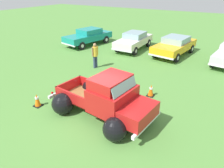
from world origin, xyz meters
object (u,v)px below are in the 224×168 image
spectator_0 (95,54)px  show_car_1 (134,40)px  show_car_2 (175,45)px  show_car_0 (88,36)px  vintage_pickup_truck (108,101)px  lane_cone_1 (37,100)px  lane_cone_0 (151,90)px

spectator_0 → show_car_1: bearing=100.5°
show_car_2 → show_car_0: bearing=-74.8°
vintage_pickup_truck → show_car_2: 9.87m
show_car_1 → show_car_0: bearing=-80.0°
lane_cone_1 → lane_cone_0: bearing=40.8°
vintage_pickup_truck → lane_cone_1: size_ratio=7.63×
spectator_0 → vintage_pickup_truck: bearing=-35.8°
show_car_2 → lane_cone_1: 11.29m
show_car_0 → show_car_2: same height
vintage_pickup_truck → spectator_0: (-3.70, 4.42, 0.19)m
show_car_2 → lane_cone_0: (0.84, -7.22, -0.48)m
show_car_1 → spectator_0: size_ratio=2.68×
vintage_pickup_truck → show_car_2: (0.07, 9.87, 0.03)m
show_car_2 → show_car_1: bearing=-78.8°
show_car_2 → lane_cone_0: size_ratio=7.67×
vintage_pickup_truck → show_car_1: 10.28m
spectator_0 → lane_cone_1: bearing=-70.7°
spectator_0 → lane_cone_1: spectator_0 is taller
show_car_0 → lane_cone_1: 10.82m
vintage_pickup_truck → show_car_0: 11.76m
show_car_0 → lane_cone_0: 10.62m
show_car_2 → lane_cone_0: 7.29m
show_car_1 → show_car_2: same height
vintage_pickup_truck → show_car_2: vintage_pickup_truck is taller
show_car_1 → spectator_0: (-0.34, -5.29, 0.17)m
vintage_pickup_truck → spectator_0: vintage_pickup_truck is taller
show_car_1 → lane_cone_1: size_ratio=7.10×
show_car_2 → spectator_0: size_ratio=2.90×
show_car_0 → show_car_1: 4.33m
vintage_pickup_truck → show_car_0: size_ratio=0.98×
show_car_0 → lane_cone_0: show_car_0 is taller
vintage_pickup_truck → show_car_0: (-7.62, 8.96, 0.03)m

